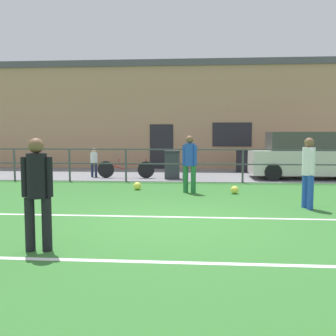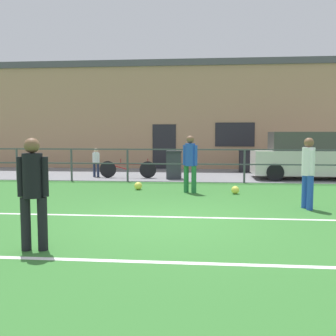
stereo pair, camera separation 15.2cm
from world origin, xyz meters
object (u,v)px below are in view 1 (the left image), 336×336
(soccer_ball_match, at_px, (137,186))
(soccer_ball_spare, at_px, (235,190))
(player_winger, at_px, (308,169))
(spectator_child, at_px, (94,161))
(trash_bin_0, at_px, (243,161))
(parked_car_red, at_px, (308,157))
(player_goalkeeper, at_px, (37,187))
(player_striker, at_px, (190,160))
(bicycle_parked_0, at_px, (126,169))
(trash_bin_1, at_px, (172,165))

(soccer_ball_match, xyz_separation_m, soccer_ball_spare, (2.81, -0.55, -0.01))
(player_winger, relative_size, spectator_child, 1.43)
(soccer_ball_spare, bearing_deg, trash_bin_0, 81.70)
(soccer_ball_spare, bearing_deg, parked_car_red, 51.91)
(soccer_ball_spare, relative_size, spectator_child, 0.20)
(player_goalkeeper, bearing_deg, parked_car_red, -129.84)
(player_striker, relative_size, soccer_ball_spare, 7.32)
(player_goalkeeper, relative_size, trash_bin_0, 1.64)
(soccer_ball_match, xyz_separation_m, bicycle_parked_0, (-0.90, 2.90, 0.23))
(player_striker, xyz_separation_m, soccer_ball_match, (-1.56, 0.45, -0.80))
(soccer_ball_spare, bearing_deg, trash_bin_1, 120.63)
(player_striker, distance_m, trash_bin_1, 3.33)
(soccer_ball_match, xyz_separation_m, trash_bin_1, (0.85, 2.78, 0.42))
(player_winger, relative_size, trash_bin_1, 1.53)
(spectator_child, bearing_deg, player_goalkeeper, 114.97)
(player_goalkeeper, distance_m, spectator_child, 9.42)
(bicycle_parked_0, relative_size, trash_bin_0, 2.18)
(player_goalkeeper, relative_size, soccer_ball_spare, 7.29)
(trash_bin_0, bearing_deg, player_striker, -109.64)
(trash_bin_1, bearing_deg, trash_bin_0, 44.29)
(soccer_ball_spare, height_order, bicycle_parked_0, bicycle_parked_0)
(player_goalkeeper, bearing_deg, trash_bin_1, -104.44)
(soccer_ball_match, height_order, trash_bin_0, trash_bin_0)
(player_striker, relative_size, spectator_child, 1.47)
(player_striker, bearing_deg, parked_car_red, -115.19)
(parked_car_red, bearing_deg, player_goalkeeper, -123.63)
(player_goalkeeper, height_order, soccer_ball_spare, player_goalkeeper)
(player_goalkeeper, bearing_deg, bicycle_parked_0, -93.33)
(player_goalkeeper, height_order, trash_bin_1, player_goalkeeper)
(player_winger, bearing_deg, trash_bin_0, -9.94)
(bicycle_parked_0, bearing_deg, player_winger, -46.92)
(trash_bin_1, bearing_deg, player_goalkeeper, -98.23)
(bicycle_parked_0, bearing_deg, spectator_child, 169.43)
(trash_bin_0, relative_size, trash_bin_1, 0.95)
(trash_bin_1, bearing_deg, soccer_ball_match, -106.91)
(player_winger, xyz_separation_m, trash_bin_0, (-0.53, 8.16, -0.38))
(parked_car_red, relative_size, trash_bin_1, 4.15)
(soccer_ball_match, xyz_separation_m, parked_car_red, (5.81, 3.27, 0.71))
(spectator_child, relative_size, bicycle_parked_0, 0.51)
(bicycle_parked_0, bearing_deg, parked_car_red, 3.17)
(player_goalkeeper, relative_size, parked_car_red, 0.38)
(spectator_child, bearing_deg, trash_bin_1, -172.29)
(player_striker, relative_size, trash_bin_0, 1.64)
(player_striker, bearing_deg, player_winger, 164.98)
(soccer_ball_spare, height_order, trash_bin_1, trash_bin_1)
(player_goalkeeper, distance_m, trash_bin_1, 9.01)
(spectator_child, distance_m, trash_bin_0, 6.36)
(player_striker, relative_size, parked_car_red, 0.38)
(spectator_child, bearing_deg, soccer_ball_spare, 157.96)
(player_winger, bearing_deg, bicycle_parked_0, 29.44)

